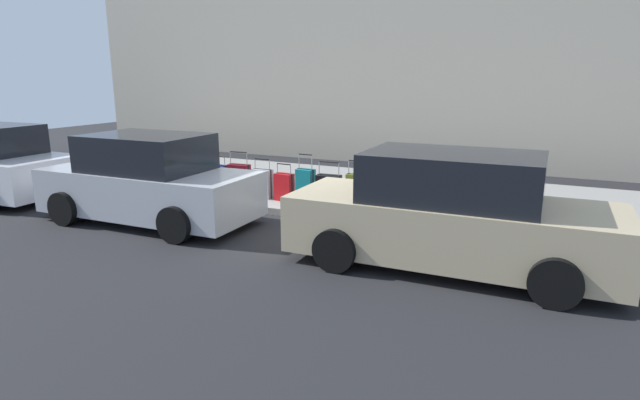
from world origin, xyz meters
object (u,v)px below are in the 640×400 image
(suitcase_teal_6, at_px, (306,186))
(suitcase_navy_10, at_px, (218,179))
(suitcase_red_0, at_px, (476,208))
(fire_hydrant, at_px, (182,171))
(suitcase_red_7, at_px, (284,187))
(parked_car_silver_1, at_px, (149,182))
(suitcase_silver_1, at_px, (446,204))
(suitcase_black_5, at_px, (329,191))
(suitcase_silver_8, at_px, (263,184))
(bollard_post, at_px, (155,169))
(suitcase_maroon_9, at_px, (239,180))
(suitcase_maroon_2, at_px, (414,198))
(suitcase_navy_3, at_px, (385,195))
(parked_car_beige_0, at_px, (450,215))
(suitcase_olive_4, at_px, (358,191))

(suitcase_teal_6, relative_size, suitcase_navy_10, 1.21)
(suitcase_red_0, relative_size, fire_hydrant, 0.82)
(suitcase_red_7, xyz_separation_m, parked_car_silver_1, (1.78, 2.10, 0.35))
(suitcase_silver_1, distance_m, suitcase_black_5, 2.37)
(suitcase_silver_8, height_order, fire_hydrant, suitcase_silver_8)
(suitcase_black_5, distance_m, fire_hydrant, 3.79)
(suitcase_navy_10, height_order, fire_hydrant, suitcase_navy_10)
(suitcase_silver_1, xyz_separation_m, suitcase_silver_8, (3.97, 0.04, 0.04))
(suitcase_red_7, distance_m, bollard_post, 3.41)
(suitcase_red_7, bearing_deg, suitcase_maroon_9, 2.13)
(suitcase_maroon_2, bearing_deg, bollard_post, 1.89)
(suitcase_navy_3, xyz_separation_m, suitcase_teal_6, (1.74, 0.02, 0.03))
(suitcase_teal_6, xyz_separation_m, suitcase_red_7, (0.51, 0.00, -0.07))
(suitcase_red_0, relative_size, suitcase_silver_1, 0.75)
(suitcase_silver_8, height_order, suitcase_maroon_9, suitcase_maroon_9)
(suitcase_black_5, height_order, suitcase_teal_6, suitcase_teal_6)
(suitcase_maroon_9, relative_size, parked_car_beige_0, 0.21)
(suitcase_teal_6, distance_m, fire_hydrant, 3.23)
(suitcase_maroon_2, distance_m, suitcase_silver_8, 3.35)
(suitcase_maroon_2, bearing_deg, suitcase_maroon_9, 1.15)
(suitcase_teal_6, relative_size, bollard_post, 1.19)
(suitcase_maroon_9, height_order, bollard_post, suitcase_maroon_9)
(suitcase_maroon_2, bearing_deg, parked_car_silver_1, 24.89)
(parked_car_beige_0, distance_m, parked_car_silver_1, 5.70)
(suitcase_red_0, height_order, suitcase_silver_8, suitcase_silver_8)
(suitcase_silver_1, height_order, suitcase_black_5, suitcase_black_5)
(suitcase_olive_4, distance_m, suitcase_red_7, 1.68)
(suitcase_navy_10, relative_size, fire_hydrant, 1.06)
(suitcase_navy_10, bearing_deg, parked_car_silver_1, 88.27)
(suitcase_olive_4, height_order, suitcase_red_7, suitcase_olive_4)
(suitcase_red_0, relative_size, suitcase_navy_3, 0.78)
(suitcase_navy_10, bearing_deg, suitcase_navy_3, -179.70)
(suitcase_silver_8, bearing_deg, suitcase_olive_4, -178.93)
(suitcase_teal_6, distance_m, suitcase_maroon_9, 1.62)
(suitcase_navy_10, height_order, parked_car_silver_1, parked_car_silver_1)
(suitcase_silver_1, relative_size, suitcase_maroon_9, 0.88)
(suitcase_olive_4, height_order, suitcase_maroon_9, suitcase_maroon_9)
(suitcase_teal_6, bearing_deg, parked_car_silver_1, 42.56)
(suitcase_maroon_2, xyz_separation_m, suitcase_navy_10, (4.54, 0.03, -0.01))
(suitcase_black_5, bearing_deg, suitcase_maroon_2, -177.43)
(fire_hydrant, relative_size, bollard_post, 0.93)
(suitcase_navy_3, relative_size, suitcase_maroon_9, 0.85)
(suitcase_navy_10, bearing_deg, suitcase_maroon_2, -179.57)
(suitcase_silver_8, relative_size, parked_car_silver_1, 0.21)
(suitcase_maroon_2, xyz_separation_m, suitcase_navy_3, (0.57, 0.01, -0.01))
(suitcase_red_0, distance_m, suitcase_navy_3, 1.74)
(suitcase_silver_1, distance_m, suitcase_red_7, 3.43)
(suitcase_teal_6, bearing_deg, parked_car_beige_0, 148.39)
(suitcase_teal_6, bearing_deg, suitcase_maroon_2, -179.16)
(suitcase_maroon_9, relative_size, bollard_post, 1.14)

